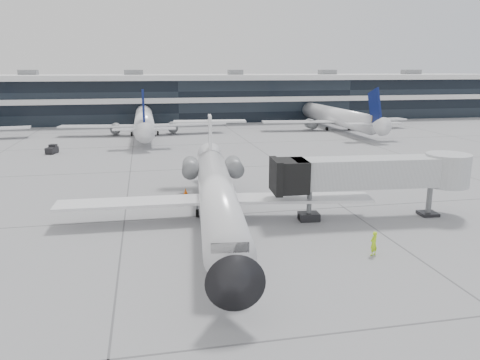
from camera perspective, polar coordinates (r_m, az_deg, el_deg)
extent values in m
plane|color=gray|center=(41.92, -0.11, -4.13)|extent=(220.00, 220.00, 0.00)
cube|color=black|center=(121.68, -7.89, 9.68)|extent=(170.00, 22.00, 10.00)
cylinder|color=white|center=(38.45, -2.78, -1.82)|extent=(5.64, 26.71, 2.99)
cone|color=black|center=(24.48, -0.90, -10.92)|extent=(3.28, 3.38, 2.99)
cone|color=white|center=(53.03, -3.65, 2.78)|extent=(3.18, 3.81, 2.84)
cube|color=white|center=(40.03, -13.20, -2.70)|extent=(12.25, 3.25, 0.24)
cube|color=white|center=(40.69, 7.31, -2.19)|extent=(12.48, 4.90, 0.24)
cylinder|color=slate|center=(47.12, -6.06, 1.52)|extent=(2.03, 3.91, 1.66)
cylinder|color=slate|center=(47.30, -0.70, 1.64)|extent=(2.03, 3.91, 1.66)
cube|color=white|center=(52.00, -3.66, 5.16)|extent=(0.60, 2.89, 4.98)
cube|color=white|center=(52.21, -3.71, 7.15)|extent=(8.10, 2.56, 0.18)
cylinder|color=black|center=(29.32, -1.62, -11.44)|extent=(0.26, 0.64, 0.62)
cylinder|color=black|center=(41.14, -5.23, -4.02)|extent=(0.34, 0.73, 0.71)
cylinder|color=black|center=(41.29, -0.61, -3.89)|extent=(0.34, 0.73, 0.71)
cube|color=silver|center=(41.25, 15.52, 0.92)|extent=(13.38, 3.55, 2.46)
cube|color=black|center=(39.13, 6.30, 0.53)|extent=(2.66, 3.19, 2.64)
cylinder|color=slate|center=(40.20, 8.43, -3.08)|extent=(0.42, 0.42, 2.64)
cube|color=black|center=(40.49, 8.38, -4.43)|extent=(1.79, 1.44, 0.66)
cylinder|color=slate|center=(44.36, 22.06, -2.24)|extent=(0.47, 0.47, 2.83)
cylinder|color=silver|center=(44.49, 23.95, 1.13)|extent=(3.78, 3.78, 2.83)
imported|color=#C1FE1A|center=(33.91, 15.98, -7.44)|extent=(0.75, 0.65, 1.74)
cube|color=white|center=(31.05, -1.76, -9.58)|extent=(1.80, 2.30, 0.83)
cube|color=black|center=(31.22, -2.18, -8.37)|extent=(1.23, 1.12, 0.46)
cylinder|color=black|center=(31.55, -3.23, -9.82)|extent=(0.29, 0.44, 0.40)
cylinder|color=black|center=(31.99, -1.60, -9.46)|extent=(0.29, 0.44, 0.40)
cylinder|color=black|center=(30.36, -1.91, -10.77)|extent=(0.29, 0.44, 0.40)
cylinder|color=black|center=(30.82, -0.24, -10.38)|extent=(0.29, 0.44, 0.40)
cone|color=#FF620D|center=(48.78, -6.65, -1.33)|extent=(0.38, 0.38, 0.59)
cube|color=#FF620D|center=(48.85, -6.64, -1.65)|extent=(0.50, 0.50, 0.03)
cube|color=black|center=(77.11, -21.96, 3.40)|extent=(1.79, 2.39, 0.87)
cube|color=black|center=(77.45, -21.84, 3.89)|extent=(1.26, 1.13, 0.48)
cylinder|color=black|center=(78.08, -22.05, 3.27)|extent=(0.28, 0.46, 0.43)
cylinder|color=black|center=(77.62, -21.34, 3.28)|extent=(0.28, 0.46, 0.43)
cylinder|color=black|center=(76.72, -22.55, 3.06)|extent=(0.28, 0.46, 0.43)
cylinder|color=black|center=(76.25, -21.83, 3.07)|extent=(0.28, 0.46, 0.43)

